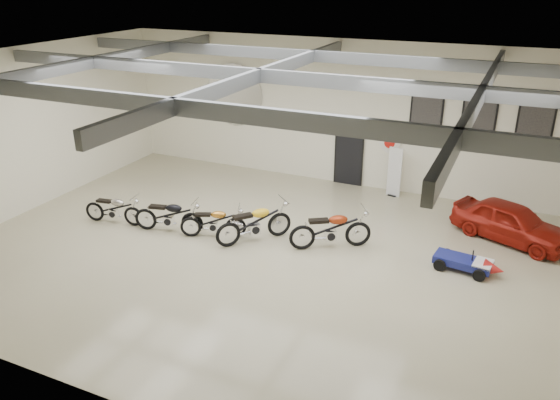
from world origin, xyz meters
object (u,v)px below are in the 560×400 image
at_px(motorcycle_black, 168,215).
at_px(go_kart, 469,260).
at_px(motorcycle_red, 331,229).
at_px(motorcycle_gold, 213,221).
at_px(vintage_car, 511,222).
at_px(banner_stand, 395,171).
at_px(motorcycle_silver, 113,208).
at_px(motorcycle_yellow, 254,222).

xyz_separation_m(motorcycle_black, go_kart, (8.21, 1.21, -0.22)).
distance_m(motorcycle_black, motorcycle_red, 4.70).
bearing_deg(motorcycle_gold, vintage_car, -0.98).
height_order(banner_stand, motorcycle_gold, banner_stand).
height_order(motorcycle_red, vintage_car, motorcycle_red).
relative_size(motorcycle_silver, motorcycle_yellow, 0.84).
relative_size(motorcycle_gold, vintage_car, 0.57).
xyz_separation_m(motorcycle_yellow, vintage_car, (6.51, 3.03, -0.02)).
xyz_separation_m(banner_stand, motorcycle_yellow, (-2.75, -4.92, -0.30)).
relative_size(banner_stand, motorcycle_gold, 0.95).
relative_size(motorcycle_red, go_kart, 1.29).
distance_m(motorcycle_silver, motorcycle_gold, 3.21).
bearing_deg(go_kart, banner_stand, 131.88).
height_order(motorcycle_red, go_kart, motorcycle_red).
bearing_deg(go_kart, vintage_car, 77.29).
distance_m(banner_stand, go_kart, 5.16).
bearing_deg(motorcycle_red, motorcycle_silver, 158.09).
bearing_deg(vintage_car, motorcycle_black, 133.63).
distance_m(motorcycle_red, go_kart, 3.63).
bearing_deg(motorcycle_gold, motorcycle_black, 166.83).
bearing_deg(motorcycle_yellow, motorcycle_black, 141.23).
xyz_separation_m(motorcycle_gold, go_kart, (6.88, 0.95, -0.16)).
height_order(motorcycle_silver, motorcycle_yellow, motorcycle_yellow).
bearing_deg(motorcycle_red, banner_stand, 48.95).
height_order(banner_stand, motorcycle_silver, banner_stand).
bearing_deg(motorcycle_gold, motorcycle_red, -11.22).
bearing_deg(vintage_car, motorcycle_gold, 135.33).
height_order(motorcycle_gold, motorcycle_red, motorcycle_red).
bearing_deg(motorcycle_silver, motorcycle_yellow, 0.11).
distance_m(go_kart, vintage_car, 2.46).
distance_m(motorcycle_silver, go_kart, 10.16).
height_order(go_kart, vintage_car, vintage_car).
bearing_deg(motorcycle_gold, banner_stand, 28.71).
relative_size(motorcycle_black, motorcycle_yellow, 0.92).
height_order(banner_stand, motorcycle_black, banner_stand).
distance_m(motorcycle_gold, go_kart, 6.95).
relative_size(banner_stand, vintage_car, 0.54).
bearing_deg(vintage_car, go_kart, -177.22).
relative_size(motorcycle_silver, motorcycle_black, 0.91).
bearing_deg(motorcycle_yellow, motorcycle_red, -36.04).
xyz_separation_m(banner_stand, motorcycle_red, (-0.68, -4.42, -0.30)).
xyz_separation_m(banner_stand, vintage_car, (3.76, -1.90, -0.32)).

